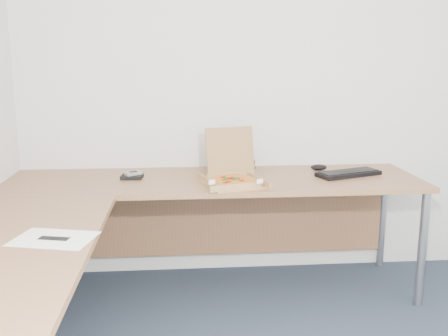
{
  "coord_description": "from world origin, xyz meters",
  "views": [
    {
      "loc": [
        -0.69,
        -1.61,
        1.44
      ],
      "look_at": [
        -0.45,
        1.28,
        0.82
      ],
      "focal_mm": 40.9,
      "sensor_mm": 36.0,
      "label": 1
    }
  ],
  "objects": [
    {
      "name": "pizza_box",
      "position": [
        -0.4,
        1.25,
        0.77
      ],
      "size": [
        0.3,
        0.35,
        0.31
      ],
      "rotation": [
        0.0,
        0.0,
        0.29
      ],
      "color": "#AE814B",
      "rests_on": "desk"
    },
    {
      "name": "desk",
      "position": [
        -0.82,
        0.97,
        0.7
      ],
      "size": [
        2.5,
        2.2,
        0.73
      ],
      "color": "#90603D",
      "rests_on": "ground"
    },
    {
      "name": "keyboard",
      "position": [
        0.34,
        1.41,
        0.74
      ],
      "size": [
        0.43,
        0.28,
        0.03
      ],
      "primitive_type": "cube",
      "rotation": [
        0.0,
        0.0,
        0.36
      ],
      "color": "black",
      "rests_on": "desk"
    },
    {
      "name": "paper_sheet",
      "position": [
        -1.22,
        0.4,
        0.73
      ],
      "size": [
        0.36,
        0.29,
        0.0
      ],
      "primitive_type": "cube",
      "rotation": [
        0.0,
        0.0,
        -0.24
      ],
      "color": "white",
      "rests_on": "desk"
    },
    {
      "name": "dome_speaker",
      "position": [
        -0.25,
        1.68,
        0.77
      ],
      "size": [
        0.1,
        0.1,
        0.08
      ],
      "primitive_type": "ellipsoid",
      "color": "black",
      "rests_on": "desk"
    },
    {
      "name": "drinking_glass",
      "position": [
        -0.32,
        1.58,
        0.8
      ],
      "size": [
        0.08,
        0.08,
        0.13
      ],
      "primitive_type": "cylinder",
      "color": "white",
      "rests_on": "desk"
    },
    {
      "name": "room_shell",
      "position": [
        0.0,
        0.0,
        1.25
      ],
      "size": [
        3.5,
        3.5,
        2.5
      ],
      "primitive_type": null,
      "color": "silver",
      "rests_on": "ground"
    },
    {
      "name": "phone",
      "position": [
        -0.99,
        1.45,
        0.76
      ],
      "size": [
        0.11,
        0.09,
        0.02
      ],
      "primitive_type": "cube",
      "rotation": [
        0.0,
        0.0,
        0.53
      ],
      "color": "#B2B5BA",
      "rests_on": "wallet"
    },
    {
      "name": "wallet",
      "position": [
        -1.0,
        1.44,
        0.74
      ],
      "size": [
        0.14,
        0.12,
        0.02
      ],
      "primitive_type": "cube",
      "rotation": [
        0.0,
        0.0,
        -0.1
      ],
      "color": "black",
      "rests_on": "desk"
    },
    {
      "name": "mouse",
      "position": [
        0.2,
        1.58,
        0.75
      ],
      "size": [
        0.11,
        0.08,
        0.04
      ],
      "primitive_type": "ellipsoid",
      "rotation": [
        0.0,
        0.0,
        0.09
      ],
      "color": "black",
      "rests_on": "desk"
    }
  ]
}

